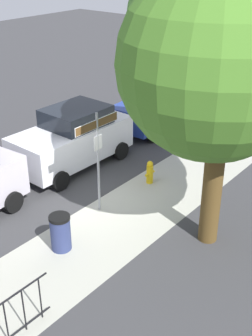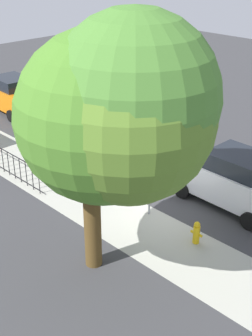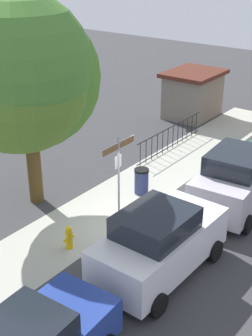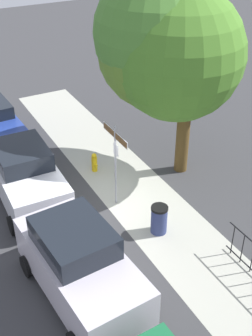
{
  "view_description": "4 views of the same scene",
  "coord_description": "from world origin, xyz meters",
  "px_view_note": "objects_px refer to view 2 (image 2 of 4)",
  "views": [
    {
      "loc": [
        8.48,
        7.99,
        7.08
      ],
      "look_at": [
        0.11,
        1.2,
        1.52
      ],
      "focal_mm": 47.4,
      "sensor_mm": 36.0,
      "label": 1
    },
    {
      "loc": [
        -8.89,
        10.66,
        8.69
      ],
      "look_at": [
        0.89,
        1.02,
        1.84
      ],
      "focal_mm": 49.07,
      "sensor_mm": 36.0,
      "label": 2
    },
    {
      "loc": [
        -10.53,
        -8.07,
        8.42
      ],
      "look_at": [
        0.74,
        0.4,
        1.78
      ],
      "focal_mm": 50.83,
      "sensor_mm": 36.0,
      "label": 3
    },
    {
      "loc": [
        11.48,
        -5.2,
        9.47
      ],
      "look_at": [
        0.3,
        0.83,
        1.28
      ],
      "focal_mm": 47.39,
      "sensor_mm": 36.0,
      "label": 4
    }
  ],
  "objects_px": {
    "street_sign": "(150,159)",
    "shade_tree": "(121,111)",
    "car_white": "(233,179)",
    "fire_hydrant": "(196,232)",
    "car_orange": "(11,94)",
    "car_silver": "(138,139)",
    "car_green": "(66,116)",
    "trash_bin": "(100,187)"
  },
  "relations": [
    {
      "from": "car_silver",
      "to": "fire_hydrant",
      "type": "xyz_separation_m",
      "value": [
        -5.42,
        2.91,
        -0.69
      ]
    },
    {
      "from": "shade_tree",
      "to": "car_silver",
      "type": "relative_size",
      "value": 1.63
    },
    {
      "from": "shade_tree",
      "to": "car_orange",
      "type": "bearing_deg",
      "value": -20.0
    },
    {
      "from": "car_white",
      "to": "car_green",
      "type": "height_order",
      "value": "car_white"
    },
    {
      "from": "street_sign",
      "to": "car_white",
      "type": "distance_m",
      "value": 3.29
    },
    {
      "from": "shade_tree",
      "to": "fire_hydrant",
      "type": "xyz_separation_m",
      "value": [
        -0.88,
        -2.45,
        -4.43
      ]
    },
    {
      "from": "street_sign",
      "to": "fire_hydrant",
      "type": "distance_m",
      "value": 2.84
    },
    {
      "from": "shade_tree",
      "to": "car_white",
      "type": "bearing_deg",
      "value": -92.8
    },
    {
      "from": "street_sign",
      "to": "car_green",
      "type": "distance_m",
      "value": 8.5
    },
    {
      "from": "car_orange",
      "to": "trash_bin",
      "type": "bearing_deg",
      "value": 167.07
    },
    {
      "from": "car_white",
      "to": "street_sign",
      "type": "bearing_deg",
      "value": 60.08
    },
    {
      "from": "car_green",
      "to": "trash_bin",
      "type": "distance_m",
      "value": 6.75
    },
    {
      "from": "shade_tree",
      "to": "fire_hydrant",
      "type": "relative_size",
      "value": 9.47
    },
    {
      "from": "street_sign",
      "to": "car_white",
      "type": "height_order",
      "value": "street_sign"
    },
    {
      "from": "shade_tree",
      "to": "car_orange",
      "type": "height_order",
      "value": "shade_tree"
    },
    {
      "from": "car_white",
      "to": "fire_hydrant",
      "type": "relative_size",
      "value": 5.56
    },
    {
      "from": "trash_bin",
      "to": "shade_tree",
      "type": "bearing_deg",
      "value": 147.39
    },
    {
      "from": "car_white",
      "to": "fire_hydrant",
      "type": "bearing_deg",
      "value": 103.49
    },
    {
      "from": "trash_bin",
      "to": "street_sign",
      "type": "bearing_deg",
      "value": -166.09
    },
    {
      "from": "car_white",
      "to": "trash_bin",
      "type": "relative_size",
      "value": 4.43
    },
    {
      "from": "car_silver",
      "to": "shade_tree",
      "type": "bearing_deg",
      "value": 125.92
    },
    {
      "from": "car_white",
      "to": "trash_bin",
      "type": "height_order",
      "value": "car_white"
    },
    {
      "from": "shade_tree",
      "to": "fire_hydrant",
      "type": "height_order",
      "value": "shade_tree"
    },
    {
      "from": "car_white",
      "to": "car_green",
      "type": "distance_m",
      "value": 9.6
    },
    {
      "from": "street_sign",
      "to": "car_orange",
      "type": "height_order",
      "value": "street_sign"
    },
    {
      "from": "shade_tree",
      "to": "car_silver",
      "type": "height_order",
      "value": "shade_tree"
    },
    {
      "from": "fire_hydrant",
      "to": "car_green",
      "type": "bearing_deg",
      "value": -15.31
    },
    {
      "from": "car_orange",
      "to": "fire_hydrant",
      "type": "relative_size",
      "value": 5.88
    },
    {
      "from": "car_white",
      "to": "car_orange",
      "type": "distance_m",
      "value": 14.4
    },
    {
      "from": "street_sign",
      "to": "car_orange",
      "type": "relative_size",
      "value": 0.66
    },
    {
      "from": "fire_hydrant",
      "to": "trash_bin",
      "type": "distance_m",
      "value": 4.25
    },
    {
      "from": "street_sign",
      "to": "shade_tree",
      "type": "distance_m",
      "value": 3.99
    },
    {
      "from": "car_white",
      "to": "fire_hydrant",
      "type": "height_order",
      "value": "car_white"
    },
    {
      "from": "shade_tree",
      "to": "car_white",
      "type": "relative_size",
      "value": 1.7
    },
    {
      "from": "car_silver",
      "to": "trash_bin",
      "type": "distance_m",
      "value": 3.47
    },
    {
      "from": "street_sign",
      "to": "car_orange",
      "type": "xyz_separation_m",
      "value": [
        12.8,
        -2.5,
        -1.15
      ]
    },
    {
      "from": "car_silver",
      "to": "car_orange",
      "type": "bearing_deg",
      "value": -3.15
    },
    {
      "from": "fire_hydrant",
      "to": "trash_bin",
      "type": "relative_size",
      "value": 0.8
    },
    {
      "from": "shade_tree",
      "to": "fire_hydrant",
      "type": "distance_m",
      "value": 5.14
    },
    {
      "from": "car_silver",
      "to": "car_orange",
      "type": "height_order",
      "value": "car_silver"
    },
    {
      "from": "shade_tree",
      "to": "car_orange",
      "type": "xyz_separation_m",
      "value": [
        14.14,
        -5.14,
        -3.82
      ]
    },
    {
      "from": "car_silver",
      "to": "fire_hydrant",
      "type": "bearing_deg",
      "value": 147.41
    }
  ]
}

